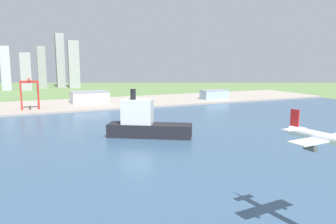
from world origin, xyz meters
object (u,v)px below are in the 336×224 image
object	(u,v)px
cargo_ship	(145,123)
warehouse_annex	(214,94)
warehouse_main	(89,97)
port_crane_red	(29,88)
airplane_landing	(329,139)

from	to	relation	value
cargo_ship	warehouse_annex	distance (m)	289.32
cargo_ship	warehouse_main	distance (m)	245.85
cargo_ship	port_crane_red	bearing A→B (deg)	114.15
warehouse_annex	port_crane_red	bearing A→B (deg)	-178.50
warehouse_main	warehouse_annex	world-z (taller)	warehouse_main
cargo_ship	warehouse_main	bearing A→B (deg)	90.78
port_crane_red	warehouse_main	distance (m)	99.86
cargo_ship	warehouse_main	xyz separation A→B (m)	(-3.35, 245.82, -0.96)
airplane_landing	warehouse_main	bearing A→B (deg)	90.57
airplane_landing	port_crane_red	xyz separation A→B (m)	(-90.77, 390.12, -8.06)
port_crane_red	airplane_landing	bearing A→B (deg)	-76.90
cargo_ship	warehouse_annex	xyz separation A→B (m)	(201.11, 207.99, -2.04)
port_crane_red	warehouse_main	size ratio (longest dim) A/B	0.74
cargo_ship	port_crane_red	world-z (taller)	port_crane_red
cargo_ship	airplane_landing	bearing A→B (deg)	-89.71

